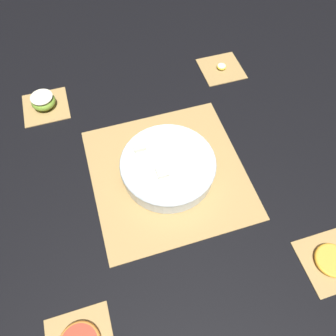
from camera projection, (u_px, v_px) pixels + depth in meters
ground_plane at (168, 173)px, 0.89m from camera, size 6.00×6.00×0.00m
bamboo_mat_center at (168, 173)px, 0.89m from camera, size 0.41×0.41×0.01m
coaster_mat_near_left at (46, 106)px, 1.02m from camera, size 0.14×0.14×0.01m
coaster_mat_far_left at (221, 68)px, 1.11m from camera, size 0.14×0.14×0.01m
coaster_mat_far_right at (331, 261)px, 0.76m from camera, size 0.14×0.14×0.01m
fruit_salad_bowl at (168, 166)px, 0.86m from camera, size 0.25×0.25×0.07m
apple_half at (43, 101)px, 1.00m from camera, size 0.07×0.07×0.04m
orange_slice_whole at (332, 260)px, 0.76m from camera, size 0.08×0.08×0.01m
banana_coin_single at (222, 67)px, 1.10m from camera, size 0.03×0.03×0.01m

